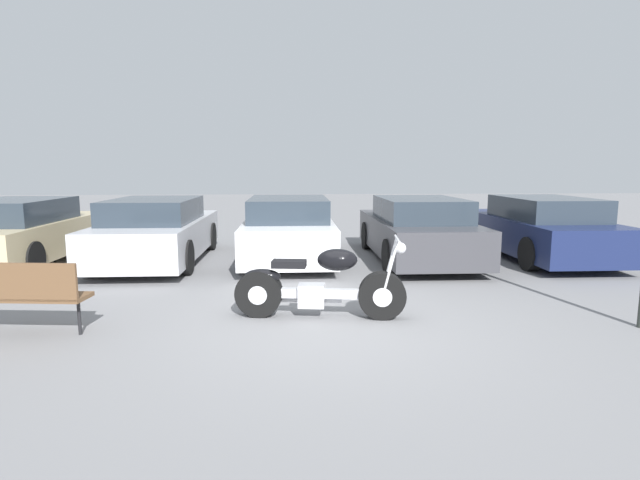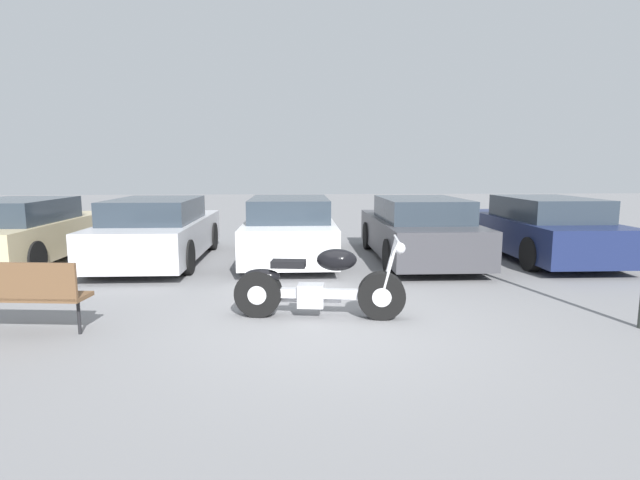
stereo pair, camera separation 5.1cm
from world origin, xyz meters
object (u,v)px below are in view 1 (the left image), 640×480
parked_car_champagne (22,233)px  parked_car_white (289,229)px  parked_car_dark_grey (417,230)px  parked_car_navy (539,229)px  motorcycle (318,286)px  parked_car_silver (158,231)px  park_bench (21,291)px

parked_car_champagne → parked_car_white: (5.41, 0.21, 0.00)m
parked_car_white → parked_car_dark_grey: same height
parked_car_dark_grey → parked_car_white: bearing=174.6°
parked_car_dark_grey → parked_car_navy: bearing=1.9°
parked_car_champagne → motorcycle: bearing=-34.7°
motorcycle → parked_car_champagne: 7.08m
parked_car_silver → park_bench: (-0.36, -4.61, -0.09)m
park_bench → parked_car_champagne: bearing=117.2°
parked_car_champagne → parked_car_dark_grey: bearing=-0.3°
motorcycle → park_bench: motorcycle is taller
motorcycle → parked_car_champagne: bearing=145.3°
parked_car_dark_grey → parked_car_silver: bearing=179.1°
parked_car_white → parked_car_dark_grey: 2.72m
motorcycle → parked_car_dark_grey: bearing=60.0°
parked_car_silver → park_bench: bearing=-94.4°
parked_car_champagne → parked_car_dark_grey: (8.12, -0.05, 0.00)m
parked_car_dark_grey → park_bench: bearing=-141.9°
park_bench → parked_car_silver: bearing=85.6°
parked_car_white → park_bench: size_ratio=3.03×
parked_car_navy → park_bench: (-8.47, -4.62, -0.09)m
parked_car_silver → parked_car_dark_grey: 5.41m
park_bench → parked_car_white: bearing=57.4°
motorcycle → parked_car_dark_grey: size_ratio=0.50×
parked_car_dark_grey → park_bench: (-5.77, -4.53, -0.09)m
parked_car_champagne → parked_car_dark_grey: size_ratio=1.00×
parked_car_dark_grey → park_bench: parked_car_dark_grey is taller
motorcycle → parked_car_silver: size_ratio=0.50×
parked_car_white → park_bench: (-3.06, -4.78, -0.09)m
parked_car_silver → parked_car_navy: size_ratio=1.00×
motorcycle → parked_car_silver: 5.12m
parked_car_navy → park_bench: size_ratio=3.03×
parked_car_silver → parked_car_white: bearing=3.7°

